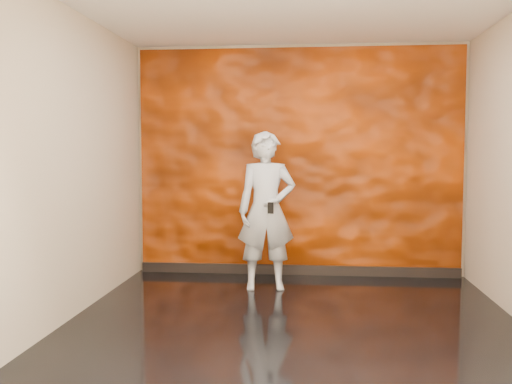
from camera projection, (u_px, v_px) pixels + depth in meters
name	position (u px, v px, depth m)	size (l,w,h in m)	color
room	(293.00, 164.00, 4.98)	(4.02, 4.02, 2.81)	black
feature_wall	(298.00, 162.00, 6.93)	(3.90, 0.06, 2.75)	#C13C00
baseboard	(298.00, 270.00, 6.99)	(3.90, 0.04, 0.12)	black
man	(267.00, 211.00, 6.23)	(0.63, 0.41, 1.73)	#9399A1
phone	(271.00, 208.00, 5.98)	(0.06, 0.01, 0.12)	black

